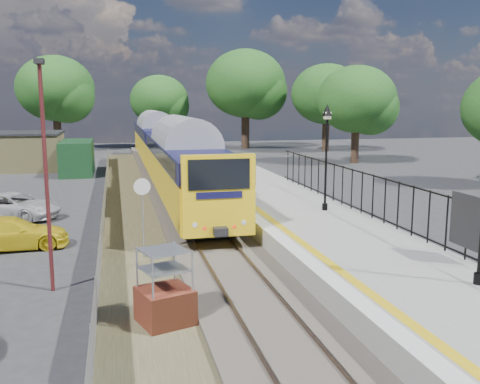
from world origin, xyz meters
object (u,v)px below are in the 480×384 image
object	(u,v)px
brick_plinth	(165,289)
speed_sign	(143,204)
carpark_lamp	(45,162)
train	(165,147)
car_white	(14,206)
car_yellow	(11,233)
victorian_lamp_north	(327,132)

from	to	relation	value
brick_plinth	speed_sign	bearing A→B (deg)	92.05
carpark_lamp	speed_sign	bearing A→B (deg)	42.74
speed_sign	train	bearing A→B (deg)	75.99
train	car_white	bearing A→B (deg)	-125.34
car_white	car_yellow	bearing A→B (deg)	-145.37
victorian_lamp_north	train	bearing A→B (deg)	106.86
brick_plinth	speed_sign	distance (m)	6.00
train	car_yellow	size ratio (longest dim) A/B	9.58
speed_sign	carpark_lamp	distance (m)	4.30
brick_plinth	car_yellow	xyz separation A→B (m)	(-5.11, 8.47, -0.34)
victorian_lamp_north	brick_plinth	size ratio (longest dim) A/B	2.31
train	car_yellow	distance (m)	19.29
carpark_lamp	car_yellow	xyz separation A→B (m)	(-2.05, 5.20, -3.26)
car_white	victorian_lamp_north	bearing A→B (deg)	-85.69
brick_plinth	speed_sign	world-z (taller)	speed_sign
car_yellow	car_white	world-z (taller)	car_white
car_yellow	victorian_lamp_north	bearing A→B (deg)	-93.88
car_yellow	carpark_lamp	bearing A→B (deg)	-163.04
speed_sign	carpark_lamp	xyz separation A→B (m)	(-2.85, -2.63, 1.86)
speed_sign	carpark_lamp	size ratio (longest dim) A/B	0.43
speed_sign	victorian_lamp_north	bearing A→B (deg)	12.44
brick_plinth	carpark_lamp	distance (m)	5.35
train	brick_plinth	world-z (taller)	train
carpark_lamp	train	bearing A→B (deg)	76.32
train	brick_plinth	xyz separation A→B (m)	(-2.50, -26.12, -1.38)
brick_plinth	carpark_lamp	xyz separation A→B (m)	(-3.06, 3.27, 2.93)
car_white	train	bearing A→B (deg)	-8.90
victorian_lamp_north	brick_plinth	xyz separation A→B (m)	(-7.80, -8.63, -3.34)
brick_plinth	car_yellow	size ratio (longest dim) A/B	0.47
car_yellow	train	bearing A→B (deg)	-27.91
train	brick_plinth	distance (m)	26.27
brick_plinth	car_yellow	bearing A→B (deg)	121.09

